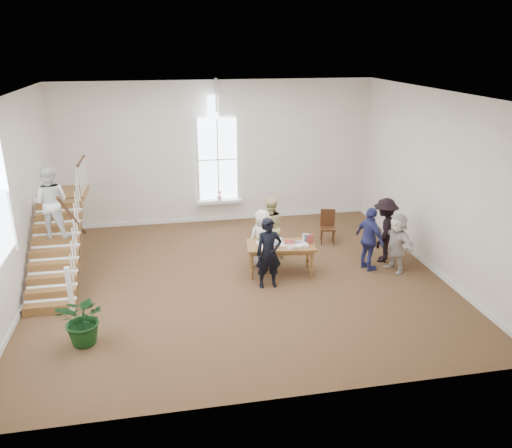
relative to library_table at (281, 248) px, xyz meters
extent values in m
plane|color=#4D341E|center=(-1.08, -0.15, -0.71)|extent=(10.00, 10.00, 0.00)
plane|color=beige|center=(-1.08, 4.35, 1.54)|extent=(10.00, 0.00, 10.00)
plane|color=beige|center=(-1.08, -4.65, 1.54)|extent=(10.00, 0.00, 10.00)
plane|color=beige|center=(-6.08, -0.15, 1.54)|extent=(0.00, 9.00, 9.00)
plane|color=beige|center=(3.92, -0.15, 1.54)|extent=(0.00, 9.00, 9.00)
plane|color=white|center=(-1.08, -0.15, 3.79)|extent=(10.00, 10.00, 0.00)
cube|color=white|center=(-1.08, 4.17, -0.01)|extent=(1.45, 0.28, 0.10)
plane|color=white|center=(-1.08, 4.29, 1.34)|extent=(2.60, 0.00, 2.60)
plane|color=white|center=(-1.08, 4.29, 2.94)|extent=(0.60, 0.60, 0.85)
cube|color=white|center=(-1.08, 4.32, -0.65)|extent=(10.00, 0.04, 0.12)
imported|color=pink|center=(-1.08, 4.14, 0.19)|extent=(0.17, 0.17, 0.30)
cube|color=brown|center=(-5.43, -0.95, -0.61)|extent=(1.10, 0.30, 0.20)
cube|color=brown|center=(-5.43, -0.65, -0.41)|extent=(1.10, 0.30, 0.20)
cube|color=brown|center=(-5.43, -0.35, -0.21)|extent=(1.10, 0.30, 0.20)
cube|color=brown|center=(-5.43, -0.05, -0.01)|extent=(1.10, 0.30, 0.20)
cube|color=brown|center=(-5.43, 0.25, 0.19)|extent=(1.10, 0.30, 0.20)
cube|color=brown|center=(-5.43, 0.55, 0.39)|extent=(1.10, 0.30, 0.20)
cube|color=brown|center=(-5.43, 0.85, 0.59)|extent=(1.10, 0.30, 0.20)
cube|color=brown|center=(-5.43, 1.15, 0.79)|extent=(1.10, 0.30, 0.20)
cube|color=brown|center=(-5.43, 1.45, 0.99)|extent=(1.10, 0.30, 0.20)
cube|color=brown|center=(-5.43, 2.35, 1.03)|extent=(1.10, 1.20, 0.12)
cube|color=white|center=(-4.94, -1.10, -0.16)|extent=(0.10, 0.10, 1.10)
cylinder|color=#381C0F|center=(-4.93, 0.25, 1.04)|extent=(0.07, 2.74, 1.86)
imported|color=silver|center=(-5.43, 0.55, 1.35)|extent=(0.94, 0.79, 1.72)
cube|color=brown|center=(-0.02, 0.01, 0.06)|extent=(1.79, 1.05, 0.05)
cube|color=brown|center=(-0.02, 0.01, -0.02)|extent=(1.65, 0.92, 0.10)
cylinder|color=brown|center=(-0.80, -0.22, -0.34)|extent=(0.07, 0.07, 0.74)
cylinder|color=brown|center=(0.69, -0.40, -0.34)|extent=(0.07, 0.07, 0.74)
cylinder|color=brown|center=(-0.72, 0.43, -0.34)|extent=(0.07, 0.07, 0.74)
cylinder|color=brown|center=(0.77, 0.24, -0.34)|extent=(0.07, 0.07, 0.74)
cube|color=silver|center=(-0.49, -0.20, 0.11)|extent=(0.29, 0.27, 0.06)
cube|color=beige|center=(-0.01, 0.25, 0.10)|extent=(0.22, 0.29, 0.04)
cube|color=tan|center=(-0.47, 0.00, 0.09)|extent=(0.27, 0.25, 0.02)
cube|color=silver|center=(0.53, -0.21, 0.11)|extent=(0.23, 0.22, 0.05)
cube|color=#4C5972|center=(-0.18, 0.06, 0.10)|extent=(0.19, 0.30, 0.03)
cube|color=maroon|center=(0.19, 0.03, 0.11)|extent=(0.29, 0.33, 0.05)
cube|color=white|center=(0.05, -0.03, 0.10)|extent=(0.29, 0.32, 0.03)
cube|color=#BFB299|center=(-0.57, 0.12, 0.11)|extent=(0.20, 0.24, 0.06)
cube|color=silver|center=(0.18, -0.19, 0.10)|extent=(0.17, 0.22, 0.04)
cube|color=beige|center=(0.51, -0.04, 0.11)|extent=(0.20, 0.24, 0.05)
cube|color=tan|center=(0.20, -0.22, 0.11)|extent=(0.25, 0.30, 0.05)
cube|color=silver|center=(0.16, -0.26, 0.10)|extent=(0.22, 0.28, 0.03)
cube|color=#4C5972|center=(0.43, -0.10, 0.11)|extent=(0.25, 0.28, 0.05)
cube|color=maroon|center=(0.30, -0.08, 0.10)|extent=(0.27, 0.33, 0.03)
cube|color=white|center=(0.36, -0.26, 0.11)|extent=(0.21, 0.23, 0.05)
imported|color=black|center=(-0.47, -0.64, 0.15)|extent=(0.64, 0.43, 1.73)
imported|color=white|center=(-0.37, 0.61, 0.05)|extent=(0.82, 0.62, 1.52)
imported|color=#D8CD87|center=(-0.07, 1.11, 0.14)|extent=(0.86, 0.69, 1.69)
imported|color=navy|center=(2.27, -0.17, 0.13)|extent=(0.69, 1.06, 1.68)
imported|color=black|center=(2.87, 0.28, 0.16)|extent=(1.18, 1.30, 1.75)
imported|color=beige|center=(2.92, -0.37, 0.06)|extent=(0.82, 1.51, 1.55)
imported|color=#123915|center=(-4.48, -2.36, -0.18)|extent=(1.21, 1.15, 1.07)
cube|color=#381C0F|center=(1.80, 1.73, -0.25)|extent=(0.52, 0.52, 0.05)
cube|color=#381C0F|center=(1.85, 1.92, 0.02)|extent=(0.42, 0.14, 0.51)
cylinder|color=#381C0F|center=(1.60, 1.60, -0.49)|extent=(0.04, 0.04, 0.45)
cylinder|color=#381C0F|center=(1.93, 1.52, -0.49)|extent=(0.04, 0.04, 0.45)
cylinder|color=#381C0F|center=(1.68, 1.94, -0.49)|extent=(0.04, 0.04, 0.45)
cylinder|color=#381C0F|center=(2.01, 1.85, -0.49)|extent=(0.04, 0.04, 0.45)
camera|label=1|loc=(-2.77, -11.25, 4.89)|focal=35.00mm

